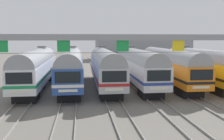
{
  "coord_description": "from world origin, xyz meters",
  "views": [
    {
      "loc": [
        -5.15,
        -31.65,
        6.2
      ],
      "look_at": [
        -1.21,
        -0.0,
        2.15
      ],
      "focal_mm": 40.45,
      "sensor_mm": 36.0,
      "label": 1
    }
  ],
  "objects_px": {
    "commuter_train_orange": "(169,65)",
    "catenary_gantry": "(151,49)",
    "commuter_train_silver": "(138,65)",
    "commuter_train_yellow": "(200,65)",
    "commuter_train_white": "(37,67)",
    "commuter_train_stainless": "(105,66)",
    "commuter_train_blue": "(71,66)"
  },
  "relations": [
    {
      "from": "commuter_train_white",
      "to": "commuter_train_silver",
      "type": "height_order",
      "value": "same"
    },
    {
      "from": "commuter_train_orange",
      "to": "catenary_gantry",
      "type": "relative_size",
      "value": 0.69
    },
    {
      "from": "commuter_train_orange",
      "to": "commuter_train_yellow",
      "type": "relative_size",
      "value": 1.0
    },
    {
      "from": "commuter_train_silver",
      "to": "commuter_train_stainless",
      "type": "bearing_deg",
      "value": 180.0
    },
    {
      "from": "commuter_train_orange",
      "to": "catenary_gantry",
      "type": "height_order",
      "value": "catenary_gantry"
    },
    {
      "from": "commuter_train_white",
      "to": "commuter_train_orange",
      "type": "height_order",
      "value": "commuter_train_white"
    },
    {
      "from": "commuter_train_white",
      "to": "commuter_train_silver",
      "type": "relative_size",
      "value": 1.0
    },
    {
      "from": "commuter_train_stainless",
      "to": "commuter_train_white",
      "type": "bearing_deg",
      "value": 180.0
    },
    {
      "from": "commuter_train_stainless",
      "to": "catenary_gantry",
      "type": "bearing_deg",
      "value": -81.11
    },
    {
      "from": "commuter_train_yellow",
      "to": "catenary_gantry",
      "type": "distance_m",
      "value": 17.34
    },
    {
      "from": "commuter_train_silver",
      "to": "catenary_gantry",
      "type": "xyz_separation_m",
      "value": [
        -2.11,
        -13.5,
        2.68
      ]
    },
    {
      "from": "commuter_train_white",
      "to": "commuter_train_orange",
      "type": "distance_m",
      "value": 16.89
    },
    {
      "from": "commuter_train_blue",
      "to": "catenary_gantry",
      "type": "xyz_separation_m",
      "value": [
        6.33,
        -13.5,
        2.68
      ]
    },
    {
      "from": "commuter_train_silver",
      "to": "commuter_train_white",
      "type": "bearing_deg",
      "value": 180.0
    },
    {
      "from": "commuter_train_orange",
      "to": "commuter_train_silver",
      "type": "bearing_deg",
      "value": 179.94
    },
    {
      "from": "commuter_train_stainless",
      "to": "commuter_train_yellow",
      "type": "height_order",
      "value": "same"
    },
    {
      "from": "commuter_train_yellow",
      "to": "catenary_gantry",
      "type": "bearing_deg",
      "value": -128.02
    },
    {
      "from": "commuter_train_silver",
      "to": "commuter_train_yellow",
      "type": "height_order",
      "value": "same"
    },
    {
      "from": "commuter_train_blue",
      "to": "commuter_train_white",
      "type": "bearing_deg",
      "value": 180.0
    },
    {
      "from": "commuter_train_blue",
      "to": "catenary_gantry",
      "type": "bearing_deg",
      "value": -64.87
    },
    {
      "from": "commuter_train_white",
      "to": "catenary_gantry",
      "type": "xyz_separation_m",
      "value": [
        10.55,
        -13.5,
        2.68
      ]
    },
    {
      "from": "commuter_train_blue",
      "to": "commuter_train_stainless",
      "type": "distance_m",
      "value": 4.22
    },
    {
      "from": "commuter_train_yellow",
      "to": "catenary_gantry",
      "type": "relative_size",
      "value": 0.69
    },
    {
      "from": "commuter_train_blue",
      "to": "commuter_train_yellow",
      "type": "distance_m",
      "value": 16.89
    },
    {
      "from": "commuter_train_blue",
      "to": "commuter_train_silver",
      "type": "xyz_separation_m",
      "value": [
        8.44,
        0.0,
        0.0
      ]
    },
    {
      "from": "commuter_train_stainless",
      "to": "commuter_train_yellow",
      "type": "xyz_separation_m",
      "value": [
        12.67,
        0.0,
        0.0
      ]
    },
    {
      "from": "commuter_train_white",
      "to": "commuter_train_stainless",
      "type": "relative_size",
      "value": 1.0
    },
    {
      "from": "commuter_train_silver",
      "to": "commuter_train_orange",
      "type": "relative_size",
      "value": 1.0
    },
    {
      "from": "commuter_train_white",
      "to": "commuter_train_silver",
      "type": "distance_m",
      "value": 12.67
    },
    {
      "from": "commuter_train_blue",
      "to": "commuter_train_yellow",
      "type": "height_order",
      "value": "same"
    },
    {
      "from": "commuter_train_white",
      "to": "commuter_train_silver",
      "type": "xyz_separation_m",
      "value": [
        12.67,
        0.0,
        0.0
      ]
    },
    {
      "from": "commuter_train_yellow",
      "to": "commuter_train_blue",
      "type": "bearing_deg",
      "value": 180.0
    }
  ]
}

